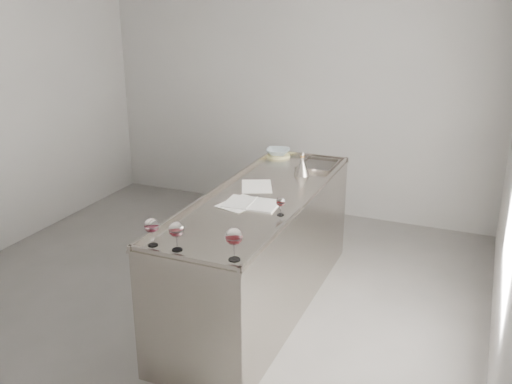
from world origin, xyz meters
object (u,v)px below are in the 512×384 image
at_px(notebook, 251,204).
at_px(ceramic_bowl, 278,152).
at_px(counter, 261,252).
at_px(wine_glass_left, 152,226).
at_px(wine_funnel, 302,167).
at_px(wine_glass_middle, 176,230).
at_px(wine_glass_right, 234,237).
at_px(wine_glass_small, 281,202).

distance_m(notebook, ceramic_bowl, 1.30).
bearing_deg(counter, wine_glass_left, -104.28).
distance_m(counter, wine_funnel, 0.83).
bearing_deg(wine_glass_middle, counter, 84.59).
xyz_separation_m(wine_glass_middle, wine_funnel, (0.22, 1.71, -0.07)).
bearing_deg(ceramic_bowl, wine_glass_right, -75.85).
distance_m(wine_glass_left, notebook, 0.94).
relative_size(wine_glass_middle, notebook, 0.45).
distance_m(counter, wine_glass_left, 1.26).
bearing_deg(notebook, wine_glass_right, -76.93).
bearing_deg(wine_glass_small, notebook, 157.29).
distance_m(counter, wine_glass_middle, 1.24).
bearing_deg(wine_funnel, wine_glass_right, -84.89).
height_order(counter, ceramic_bowl, ceramic_bowl).
xyz_separation_m(counter, wine_glass_right, (0.27, -1.07, 0.61)).
relative_size(counter, wine_glass_middle, 13.10).
distance_m(wine_glass_middle, notebook, 0.90).
distance_m(wine_glass_right, notebook, 0.93).
relative_size(wine_glass_middle, wine_glass_small, 1.40).
relative_size(wine_glass_small, notebook, 0.32).
height_order(wine_glass_small, notebook, wine_glass_small).
xyz_separation_m(counter, ceramic_bowl, (-0.27, 1.08, 0.52)).
bearing_deg(notebook, wine_glass_small, -26.63).
distance_m(counter, ceramic_bowl, 1.23).
distance_m(wine_glass_small, ceramic_bowl, 1.49).
height_order(counter, wine_glass_left, wine_glass_left).
height_order(wine_glass_right, ceramic_bowl, wine_glass_right).
height_order(counter, wine_glass_middle, wine_glass_middle).
distance_m(wine_glass_middle, wine_glass_small, 0.86).
bearing_deg(notebook, wine_glass_middle, -100.83).
distance_m(wine_glass_right, ceramic_bowl, 2.21).
relative_size(wine_glass_middle, ceramic_bowl, 0.83).
distance_m(wine_glass_middle, wine_glass_right, 0.38).
distance_m(counter, wine_glass_right, 1.26).
xyz_separation_m(wine_glass_right, wine_glass_small, (0.00, 0.76, -0.05)).
height_order(wine_glass_small, ceramic_bowl, wine_glass_small).
bearing_deg(ceramic_bowl, counter, -76.03).
relative_size(counter, wine_glass_right, 12.00).
relative_size(ceramic_bowl, wine_funnel, 1.05).
xyz_separation_m(wine_glass_middle, wine_glass_right, (0.38, 0.01, 0.01)).
xyz_separation_m(wine_glass_left, wine_glass_small, (0.55, 0.78, -0.03)).
relative_size(wine_glass_middle, wine_glass_right, 0.92).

